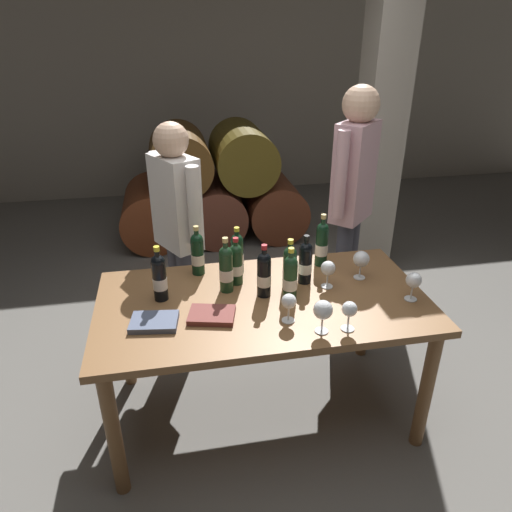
{
  "coord_description": "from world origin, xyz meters",
  "views": [
    {
      "loc": [
        -0.42,
        -2.02,
        2.04
      ],
      "look_at": [
        0.0,
        0.2,
        0.91
      ],
      "focal_mm": 32.8,
      "sensor_mm": 36.0,
      "label": 1
    }
  ],
  "objects_px": {
    "dining_table": "(263,314)",
    "wine_glass_5": "(323,311)",
    "wine_bottle_8": "(290,268)",
    "wine_glass_1": "(349,310)",
    "wine_bottle_2": "(290,277)",
    "taster_seated_left": "(177,223)",
    "wine_bottle_0": "(236,264)",
    "wine_bottle_5": "(305,262)",
    "wine_glass_2": "(289,302)",
    "sommelier_presenting": "(353,192)",
    "wine_bottle_3": "(198,253)",
    "wine_glass_0": "(414,281)",
    "wine_glass_3": "(361,260)",
    "wine_bottle_4": "(264,274)",
    "wine_bottle_1": "(226,268)",
    "wine_bottle_7": "(322,244)",
    "wine_bottle_9": "(159,277)",
    "tasting_notebook": "(154,322)",
    "wine_glass_4": "(328,269)",
    "wine_bottle_6": "(237,253)",
    "leather_ledger": "(212,315)"
  },
  "relations": [
    {
      "from": "dining_table",
      "to": "wine_glass_5",
      "type": "xyz_separation_m",
      "value": [
        0.21,
        -0.33,
        0.21
      ]
    },
    {
      "from": "wine_bottle_8",
      "to": "wine_glass_1",
      "type": "bearing_deg",
      "value": -67.31
    },
    {
      "from": "wine_bottle_2",
      "to": "taster_seated_left",
      "type": "height_order",
      "value": "taster_seated_left"
    },
    {
      "from": "wine_bottle_0",
      "to": "wine_bottle_8",
      "type": "bearing_deg",
      "value": -22.28
    },
    {
      "from": "wine_bottle_5",
      "to": "wine_glass_2",
      "type": "relative_size",
      "value": 1.9
    },
    {
      "from": "wine_bottle_0",
      "to": "taster_seated_left",
      "type": "distance_m",
      "value": 0.6
    },
    {
      "from": "wine_bottle_0",
      "to": "sommelier_presenting",
      "type": "relative_size",
      "value": 0.16
    },
    {
      "from": "wine_bottle_3",
      "to": "wine_glass_0",
      "type": "xyz_separation_m",
      "value": [
        1.05,
        -0.49,
        -0.02
      ]
    },
    {
      "from": "wine_bottle_3",
      "to": "wine_glass_1",
      "type": "height_order",
      "value": "wine_bottle_3"
    },
    {
      "from": "dining_table",
      "to": "wine_bottle_5",
      "type": "bearing_deg",
      "value": 27.33
    },
    {
      "from": "wine_bottle_2",
      "to": "wine_bottle_3",
      "type": "distance_m",
      "value": 0.57
    },
    {
      "from": "wine_glass_2",
      "to": "wine_glass_5",
      "type": "distance_m",
      "value": 0.17
    },
    {
      "from": "wine_glass_0",
      "to": "wine_glass_3",
      "type": "xyz_separation_m",
      "value": [
        -0.17,
        0.27,
        0.01
      ]
    },
    {
      "from": "wine_bottle_4",
      "to": "dining_table",
      "type": "bearing_deg",
      "value": -106.39
    },
    {
      "from": "wine_glass_0",
      "to": "wine_glass_5",
      "type": "height_order",
      "value": "wine_glass_5"
    },
    {
      "from": "wine_bottle_0",
      "to": "wine_glass_1",
      "type": "distance_m",
      "value": 0.69
    },
    {
      "from": "wine_bottle_1",
      "to": "sommelier_presenting",
      "type": "height_order",
      "value": "sommelier_presenting"
    },
    {
      "from": "wine_glass_2",
      "to": "wine_glass_3",
      "type": "bearing_deg",
      "value": 34.18
    },
    {
      "from": "wine_bottle_1",
      "to": "wine_bottle_5",
      "type": "distance_m",
      "value": 0.43
    },
    {
      "from": "wine_bottle_1",
      "to": "wine_glass_0",
      "type": "bearing_deg",
      "value": -16.31
    },
    {
      "from": "wine_glass_2",
      "to": "taster_seated_left",
      "type": "bearing_deg",
      "value": 116.99
    },
    {
      "from": "wine_bottle_4",
      "to": "wine_bottle_5",
      "type": "xyz_separation_m",
      "value": [
        0.25,
        0.1,
        -0.0
      ]
    },
    {
      "from": "wine_bottle_7",
      "to": "wine_glass_3",
      "type": "height_order",
      "value": "wine_bottle_7"
    },
    {
      "from": "wine_bottle_3",
      "to": "sommelier_presenting",
      "type": "relative_size",
      "value": 0.17
    },
    {
      "from": "wine_bottle_7",
      "to": "wine_glass_2",
      "type": "bearing_deg",
      "value": -121.91
    },
    {
      "from": "wine_bottle_9",
      "to": "tasting_notebook",
      "type": "relative_size",
      "value": 1.36
    },
    {
      "from": "wine_bottle_9",
      "to": "wine_glass_4",
      "type": "bearing_deg",
      "value": -2.56
    },
    {
      "from": "wine_bottle_8",
      "to": "wine_glass_1",
      "type": "xyz_separation_m",
      "value": [
        0.17,
        -0.42,
        -0.02
      ]
    },
    {
      "from": "dining_table",
      "to": "wine_bottle_8",
      "type": "height_order",
      "value": "wine_bottle_8"
    },
    {
      "from": "wine_bottle_0",
      "to": "wine_bottle_9",
      "type": "distance_m",
      "value": 0.42
    },
    {
      "from": "wine_bottle_8",
      "to": "wine_glass_4",
      "type": "distance_m",
      "value": 0.21
    },
    {
      "from": "wine_glass_4",
      "to": "wine_glass_5",
      "type": "height_order",
      "value": "wine_glass_5"
    },
    {
      "from": "wine_bottle_7",
      "to": "taster_seated_left",
      "type": "relative_size",
      "value": 0.21
    },
    {
      "from": "dining_table",
      "to": "wine_bottle_4",
      "type": "distance_m",
      "value": 0.22
    },
    {
      "from": "wine_bottle_4",
      "to": "wine_bottle_0",
      "type": "bearing_deg",
      "value": 128.21
    },
    {
      "from": "wine_glass_2",
      "to": "tasting_notebook",
      "type": "relative_size",
      "value": 0.67
    },
    {
      "from": "wine_glass_5",
      "to": "wine_bottle_5",
      "type": "bearing_deg",
      "value": 83.75
    },
    {
      "from": "wine_bottle_7",
      "to": "wine_glass_4",
      "type": "relative_size",
      "value": 2.07
    },
    {
      "from": "dining_table",
      "to": "tasting_notebook",
      "type": "height_order",
      "value": "tasting_notebook"
    },
    {
      "from": "wine_bottle_3",
      "to": "wine_bottle_6",
      "type": "bearing_deg",
      "value": -8.15
    },
    {
      "from": "dining_table",
      "to": "wine_glass_0",
      "type": "xyz_separation_m",
      "value": [
        0.75,
        -0.15,
        0.2
      ]
    },
    {
      "from": "wine_bottle_8",
      "to": "leather_ledger",
      "type": "distance_m",
      "value": 0.49
    },
    {
      "from": "wine_bottle_5",
      "to": "wine_glass_1",
      "type": "bearing_deg",
      "value": -80.99
    },
    {
      "from": "wine_bottle_0",
      "to": "taster_seated_left",
      "type": "xyz_separation_m",
      "value": [
        -0.29,
        0.53,
        0.04
      ]
    },
    {
      "from": "wine_bottle_3",
      "to": "wine_glass_5",
      "type": "distance_m",
      "value": 0.85
    },
    {
      "from": "wine_bottle_4",
      "to": "tasting_notebook",
      "type": "xyz_separation_m",
      "value": [
        -0.56,
        -0.17,
        -0.11
      ]
    },
    {
      "from": "wine_bottle_1",
      "to": "leather_ledger",
      "type": "distance_m",
      "value": 0.29
    },
    {
      "from": "wine_bottle_7",
      "to": "wine_glass_2",
      "type": "distance_m",
      "value": 0.63
    },
    {
      "from": "wine_bottle_1",
      "to": "wine_bottle_3",
      "type": "xyz_separation_m",
      "value": [
        -0.13,
        0.22,
        -0.01
      ]
    },
    {
      "from": "dining_table",
      "to": "wine_bottle_3",
      "type": "xyz_separation_m",
      "value": [
        -0.31,
        0.34,
        0.22
      ]
    }
  ]
}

